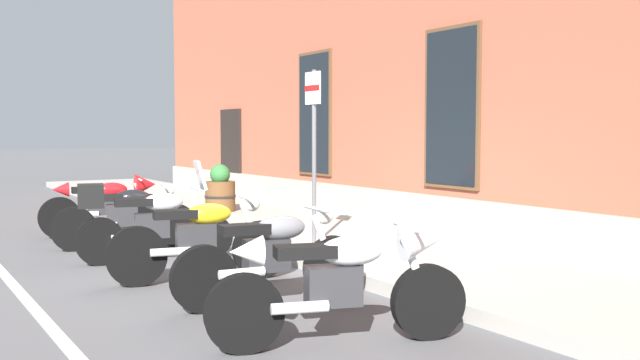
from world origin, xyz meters
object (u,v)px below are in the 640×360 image
at_px(motorcycle_black_naked, 127,217).
at_px(motorcycle_yellow_naked, 202,240).
at_px(motorcycle_grey_naked, 273,257).
at_px(barrel_planter, 220,191).
at_px(motorcycle_red_sport, 110,202).
at_px(motorcycle_white_sport, 350,277).
at_px(motorcycle_silver_touring, 147,220).
at_px(parking_sign, 314,132).

height_order(motorcycle_black_naked, motorcycle_yellow_naked, motorcycle_yellow_naked).
distance_m(motorcycle_black_naked, motorcycle_yellow_naked, 2.75).
distance_m(motorcycle_grey_naked, barrel_planter, 7.10).
height_order(motorcycle_red_sport, motorcycle_yellow_naked, motorcycle_red_sport).
height_order(motorcycle_white_sport, barrel_planter, barrel_planter).
xyz_separation_m(motorcycle_silver_touring, parking_sign, (0.75, 2.12, 1.16)).
distance_m(motorcycle_red_sport, barrel_planter, 2.68).
bearing_deg(motorcycle_white_sport, parking_sign, 152.48).
bearing_deg(motorcycle_grey_naked, barrel_planter, 160.19).
xyz_separation_m(motorcycle_black_naked, motorcycle_yellow_naked, (2.75, 0.04, 0.01)).
distance_m(motorcycle_white_sport, barrel_planter, 8.56).
bearing_deg(motorcycle_black_naked, motorcycle_yellow_naked, 0.76).
height_order(parking_sign, barrel_planter, parking_sign).
bearing_deg(motorcycle_grey_naked, motorcycle_red_sport, -179.44).
xyz_separation_m(motorcycle_black_naked, parking_sign, (1.99, 2.01, 1.24)).
relative_size(motorcycle_red_sport, barrel_planter, 2.25).
bearing_deg(parking_sign, barrel_planter, 172.28).
distance_m(motorcycle_silver_touring, motorcycle_yellow_naked, 1.51).
xyz_separation_m(motorcycle_silver_touring, barrel_planter, (-3.79, 2.73, -0.01)).
height_order(motorcycle_grey_naked, parking_sign, parking_sign).
bearing_deg(motorcycle_red_sport, barrel_planter, 113.33).
relative_size(motorcycle_black_naked, parking_sign, 0.85).
xyz_separation_m(motorcycle_yellow_naked, motorcycle_grey_naked, (1.39, 0.18, -0.01)).
height_order(motorcycle_black_naked, motorcycle_white_sport, motorcycle_white_sport).
height_order(motorcycle_red_sport, motorcycle_grey_naked, motorcycle_red_sport).
bearing_deg(motorcycle_silver_touring, barrel_planter, 144.20).
distance_m(motorcycle_black_naked, motorcycle_silver_touring, 1.26).
distance_m(motorcycle_black_naked, parking_sign, 3.09).
relative_size(motorcycle_red_sport, motorcycle_black_naked, 1.02).
bearing_deg(barrel_planter, parking_sign, -7.72).
height_order(motorcycle_silver_touring, barrel_planter, motorcycle_silver_touring).
relative_size(motorcycle_red_sport, motorcycle_silver_touring, 1.04).
xyz_separation_m(motorcycle_red_sport, motorcycle_black_naked, (1.48, -0.16, -0.08)).
bearing_deg(motorcycle_grey_naked, parking_sign, 140.15).
xyz_separation_m(motorcycle_red_sport, motorcycle_yellow_naked, (4.23, -0.12, -0.07)).
height_order(motorcycle_red_sport, motorcycle_white_sport, motorcycle_white_sport).
distance_m(motorcycle_silver_touring, motorcycle_white_sport, 4.40).
relative_size(motorcycle_black_naked, barrel_planter, 2.20).
xyz_separation_m(parking_sign, barrel_planter, (-4.53, 0.61, -1.17)).
bearing_deg(motorcycle_silver_touring, motorcycle_black_naked, 174.93).
xyz_separation_m(motorcycle_silver_touring, motorcycle_white_sport, (4.39, 0.22, -0.00)).
height_order(motorcycle_silver_touring, motorcycle_grey_naked, motorcycle_silver_touring).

